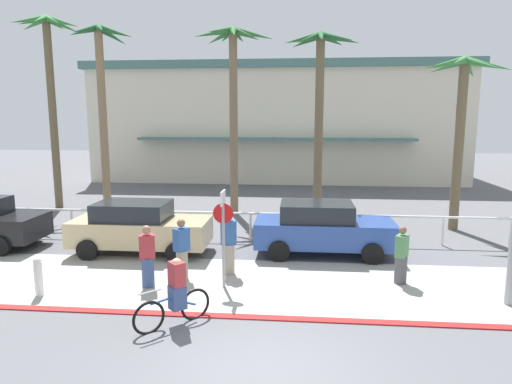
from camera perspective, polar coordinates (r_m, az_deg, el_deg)
name	(u,v)px	position (r m, az deg, el deg)	size (l,w,h in m)	color
ground_plane	(283,231)	(17.79, 3.40, -4.90)	(80.00, 80.00, 0.00)	#5B5B60
sidewalk_strip	(275,285)	(12.25, 2.44, -11.59)	(44.00, 4.00, 0.02)	#ADAAA0
curb_paint	(271,318)	(10.41, 1.86, -15.51)	(44.00, 0.24, 0.03)	maroon
building_backdrop	(279,122)	(34.89, 2.87, 8.76)	(25.45, 12.69, 7.93)	beige
rail_fence	(282,219)	(16.13, 3.24, -3.36)	(20.09, 0.08, 1.04)	white
stop_sign_bike_lane	(223,225)	(11.63, -4.13, -4.15)	(0.52, 0.56, 2.56)	gray
bollard_0	(38,276)	(12.60, -25.64, -9.51)	(0.20, 0.20, 1.00)	white
palm_tree_0	(49,65)	(24.00, -24.53, 14.27)	(3.15, 3.11, 9.02)	brown
palm_tree_1	(102,81)	(22.11, -18.81, 13.08)	(2.97, 3.07, 8.43)	#846B4C
palm_tree_2	(233,73)	(20.38, -2.87, 14.66)	(3.45, 3.30, 8.22)	#756047
palm_tree_3	(320,80)	(19.49, 8.04, 13.69)	(3.15, 2.72, 7.83)	brown
palm_tree_4	(462,102)	(19.10, 24.47, 10.23)	(3.27, 3.40, 6.63)	brown
car_tan_1	(139,227)	(15.24, -14.44, -4.28)	(4.40, 2.02, 1.69)	tan
car_blue_2	(322,228)	(14.78, 8.32, -4.50)	(4.40, 2.02, 1.69)	#284793
cyclist_blue_0	(175,294)	(10.02, -10.09, -12.47)	(1.36, 1.30, 1.50)	black
pedestrian_0	(182,252)	(12.60, -9.30, -7.40)	(0.45, 0.48, 1.69)	gray
pedestrian_1	(147,259)	(12.22, -13.46, -8.18)	(0.46, 0.41, 1.66)	#384C7A
pedestrian_2	(401,258)	(12.72, 17.77, -7.87)	(0.43, 0.48, 1.58)	#4C4C51
pedestrian_3	(229,245)	(12.83, -3.45, -6.66)	(0.42, 0.34, 1.82)	gray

